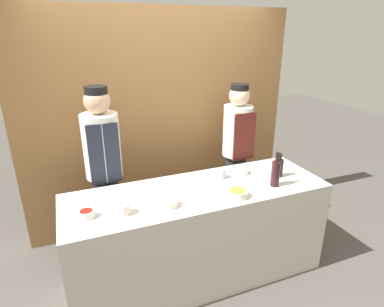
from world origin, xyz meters
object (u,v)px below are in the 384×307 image
sauce_bowl_white (170,203)px  sauce_bowl_red (87,214)px  sauce_bowl_yellow (238,193)px  cutting_board (187,187)px  cup_cream (124,209)px  chef_right (236,153)px  cup_steel (221,173)px  bottle_wine (276,173)px  sauce_bowl_brown (240,171)px  chef_left (104,170)px  bottle_soy (279,167)px

sauce_bowl_white → sauce_bowl_red: bearing=173.3°
sauce_bowl_yellow → cutting_board: size_ratio=0.55×
cup_cream → chef_right: chef_right is taller
cup_steel → bottle_wine: bearing=-41.2°
bottle_wine → cup_steel: size_ratio=3.57×
bottle_wine → chef_right: bearing=86.2°
cup_cream → sauce_bowl_red: bearing=168.8°
sauce_bowl_red → bottle_wine: bearing=-3.1°
sauce_bowl_brown → chef_left: (-1.20, 0.42, 0.04)m
sauce_bowl_yellow → bottle_wine: (0.40, 0.05, 0.09)m
bottle_soy → cup_cream: 1.46m
sauce_bowl_brown → bottle_wine: 0.39m
sauce_bowl_brown → cutting_board: 0.59m
sauce_bowl_yellow → sauce_bowl_red: bearing=173.3°
sauce_bowl_brown → chef_right: size_ratio=0.10×
sauce_bowl_yellow → bottle_wine: size_ratio=0.52×
sauce_bowl_red → bottle_soy: bottle_soy is taller
sauce_bowl_brown → chef_left: bearing=160.7°
sauce_bowl_white → bottle_wine: bottle_wine is taller
sauce_bowl_yellow → sauce_bowl_white: bearing=173.2°
sauce_bowl_white → chef_right: (1.01, 0.75, -0.00)m
cutting_board → chef_right: 0.94m
bottle_soy → sauce_bowl_yellow: bearing=-159.6°
sauce_bowl_white → bottle_wine: size_ratio=0.43×
sauce_bowl_red → bottle_soy: (1.72, 0.06, 0.06)m
sauce_bowl_brown → chef_right: (0.20, 0.42, 0.00)m
chef_left → bottle_soy: bearing=-22.3°
sauce_bowl_brown → chef_left: size_ratio=0.09×
bottle_soy → cup_cream: bottle_soy is taller
sauce_bowl_brown → bottle_wine: bottle_wine is taller
sauce_bowl_brown → cup_cream: cup_cream is taller
cup_steel → chef_right: 0.61m
cutting_board → cup_steel: bearing=11.7°
sauce_bowl_yellow → cup_steel: 0.37m
sauce_bowl_brown → cup_steel: size_ratio=1.86×
sauce_bowl_yellow → cutting_board: sauce_bowl_yellow is taller
cup_cream → chef_left: chef_left is taller
cutting_board → chef_left: bearing=140.0°
cutting_board → bottle_wine: bottle_wine is taller
sauce_bowl_brown → chef_right: 0.46m
bottle_soy → sauce_bowl_red: bearing=-177.8°
bottle_soy → cup_cream: size_ratio=2.38×
bottle_wine → chef_left: bearing=150.5°
sauce_bowl_white → bottle_soy: bearing=7.0°
sauce_bowl_yellow → sauce_bowl_red: 1.18m
sauce_bowl_yellow → cup_steel: cup_steel is taller
sauce_bowl_brown → chef_right: chef_right is taller
cutting_board → chef_right: (0.78, 0.52, 0.02)m
bottle_soy → bottle_wine: bottle_wine is taller
sauce_bowl_red → cup_steel: cup_steel is taller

